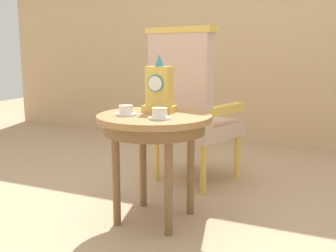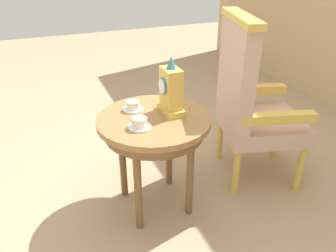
% 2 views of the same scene
% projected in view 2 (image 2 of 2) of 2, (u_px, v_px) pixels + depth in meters
% --- Properties ---
extents(ground_plane, '(10.00, 10.00, 0.00)m').
position_uv_depth(ground_plane, '(154.00, 193.00, 2.28)').
color(ground_plane, tan).
extents(side_table, '(0.65, 0.65, 0.63)m').
position_uv_depth(side_table, '(154.00, 130.00, 1.94)').
color(side_table, '#9E7042').
rests_on(side_table, ground).
extents(teacup_left, '(0.12, 0.12, 0.06)m').
position_uv_depth(teacup_left, '(133.00, 106.00, 1.97)').
color(teacup_left, white).
rests_on(teacup_left, side_table).
extents(teacup_right, '(0.13, 0.13, 0.06)m').
position_uv_depth(teacup_right, '(139.00, 123.00, 1.78)').
color(teacup_right, white).
rests_on(teacup_right, side_table).
extents(mantel_clock, '(0.19, 0.11, 0.34)m').
position_uv_depth(mantel_clock, '(171.00, 91.00, 1.89)').
color(mantel_clock, gold).
rests_on(mantel_clock, side_table).
extents(armchair, '(0.67, 0.66, 1.14)m').
position_uv_depth(armchair, '(250.00, 100.00, 2.20)').
color(armchair, '#CCA893').
rests_on(armchair, ground).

